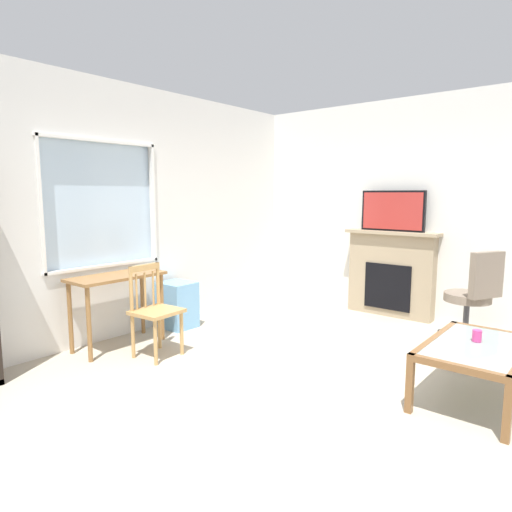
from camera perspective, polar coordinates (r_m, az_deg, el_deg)
ground at (r=3.82m, az=8.58°, el=-16.84°), size 6.29×6.15×0.02m
wall_back_with_window at (r=5.29m, az=-15.63°, el=5.42°), size 5.29×0.15×2.78m
wall_right at (r=5.97m, az=22.39°, el=5.46°), size 0.12×5.35×2.78m
desk_under_window at (r=4.84m, az=-17.28°, el=-3.84°), size 0.96×0.45×0.76m
wooden_chair at (r=4.51m, az=-12.84°, el=-6.69°), size 0.45×0.43×0.90m
plastic_drawer_unit at (r=5.45m, az=-9.99°, el=-6.13°), size 0.35×0.40×0.55m
fireplace at (r=6.09m, az=16.79°, el=-2.13°), size 0.26×1.21×1.11m
tv at (r=5.99m, az=17.03°, el=5.52°), size 0.06×0.83×0.52m
office_chair at (r=5.28m, az=26.07°, el=-4.14°), size 0.60×0.62×1.00m
coffee_table at (r=3.88m, az=26.33°, el=-10.89°), size 1.09×0.68×0.45m
sippy_cup at (r=3.93m, az=26.33°, el=-9.09°), size 0.07×0.07×0.09m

